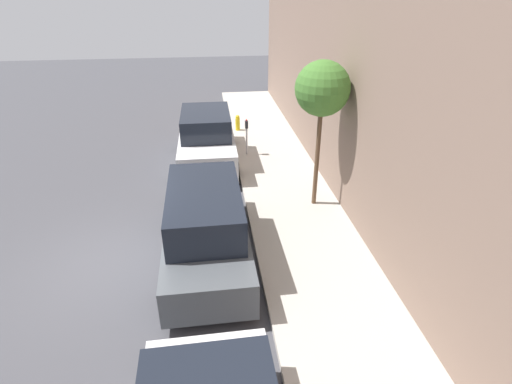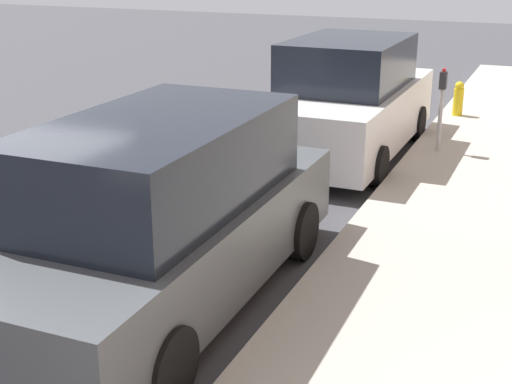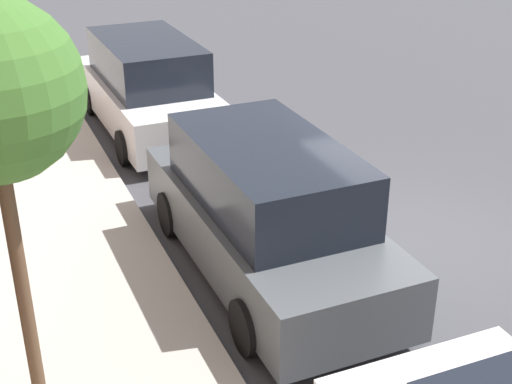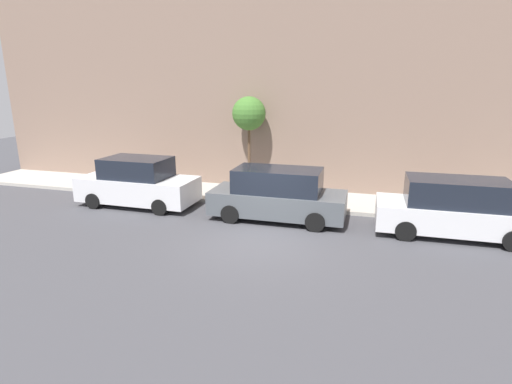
{
  "view_description": "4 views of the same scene",
  "coord_description": "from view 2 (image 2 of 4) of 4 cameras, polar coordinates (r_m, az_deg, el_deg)",
  "views": [
    {
      "loc": [
        2.46,
        -8.18,
        6.1
      ],
      "look_at": [
        3.69,
        1.37,
        1.0
      ],
      "focal_mm": 28.0,
      "sensor_mm": 36.0,
      "label": 1
    },
    {
      "loc": [
        5.72,
        -5.67,
        3.42
      ],
      "look_at": [
        2.95,
        0.74,
        1.0
      ],
      "focal_mm": 50.0,
      "sensor_mm": 36.0,
      "label": 2
    },
    {
      "loc": [
        5.72,
        7.63,
        5.25
      ],
      "look_at": [
        2.26,
        -0.49,
        1.0
      ],
      "focal_mm": 50.0,
      "sensor_mm": 36.0,
      "label": 3
    },
    {
      "loc": [
        -11.38,
        -3.23,
        4.79
      ],
      "look_at": [
        2.21,
        0.75,
        1.0
      ],
      "focal_mm": 28.0,
      "sensor_mm": 36.0,
      "label": 4
    }
  ],
  "objects": [
    {
      "name": "parking_meter_far",
      "position": [
        12.19,
        14.62,
        7.06
      ],
      "size": [
        0.11,
        0.15,
        1.39
      ],
      "color": "#ADADB2",
      "rests_on": "sidewalk"
    },
    {
      "name": "parked_minivan_second",
      "position": [
        7.03,
        -7.48,
        -1.86
      ],
      "size": [
        2.02,
        4.91,
        1.9
      ],
      "color": "#4C5156",
      "rests_on": "ground_plane"
    },
    {
      "name": "parked_suv_third",
      "position": [
        12.23,
        7.3,
        7.22
      ],
      "size": [
        2.08,
        4.81,
        1.98
      ],
      "color": "silver",
      "rests_on": "ground_plane"
    },
    {
      "name": "fire_hydrant",
      "position": [
        15.1,
        15.89,
        7.2
      ],
      "size": [
        0.2,
        0.2,
        0.69
      ],
      "color": "gold",
      "rests_on": "sidewalk"
    },
    {
      "name": "sidewalk",
      "position": [
        6.63,
        13.37,
        -11.75
      ],
      "size": [
        2.82,
        32.0,
        0.15
      ],
      "color": "#B2ADA3",
      "rests_on": "ground_plane"
    }
  ]
}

